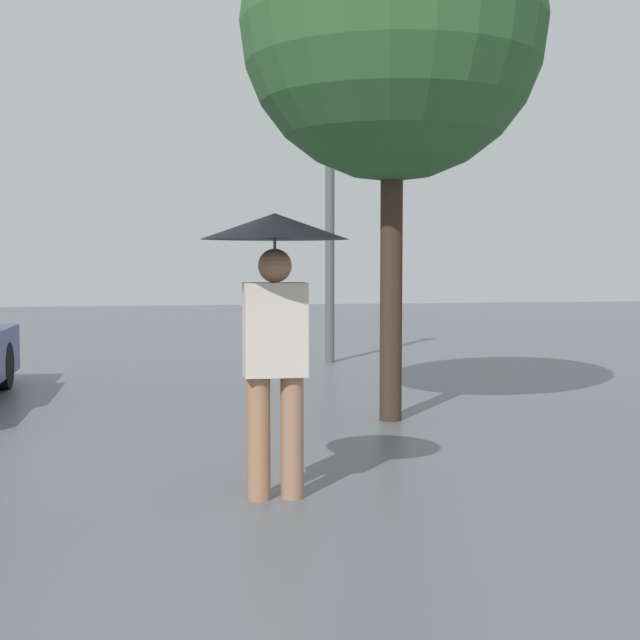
% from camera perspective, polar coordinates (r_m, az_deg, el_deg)
% --- Properties ---
extents(pedestrian, '(0.97, 0.97, 1.89)m').
position_cam_1_polar(pedestrian, '(5.83, -2.90, 2.47)').
color(pedestrian, '#9E7051').
rests_on(pedestrian, ground_plane).
extents(tree, '(2.94, 2.94, 5.28)m').
position_cam_1_polar(tree, '(8.99, 4.67, 18.13)').
color(tree, '#38281E').
rests_on(tree, ground_plane).
extents(street_lamp, '(0.32, 0.32, 4.25)m').
position_cam_1_polar(street_lamp, '(13.63, 0.64, 8.21)').
color(street_lamp, '#515456').
rests_on(street_lamp, ground_plane).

